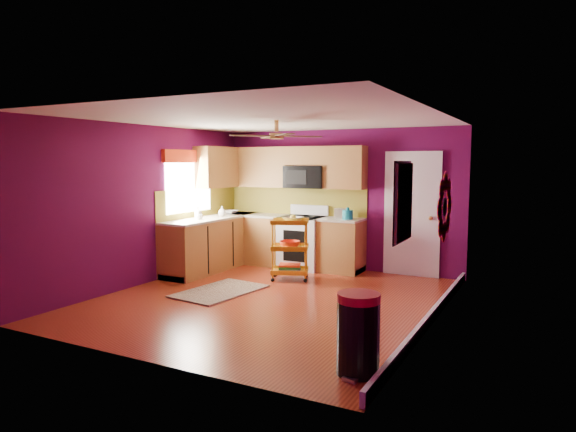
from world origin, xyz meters
The scene contains 18 objects.
ground centered at (0.00, 0.00, 0.00)m, with size 5.00×5.00×0.00m, color maroon.
room_envelope centered at (0.03, 0.00, 1.63)m, with size 4.54×5.04×2.52m.
lower_cabinets centered at (-1.35, 1.82, 0.43)m, with size 2.81×2.31×0.94m.
electric_range centered at (-0.55, 2.17, 0.48)m, with size 0.76×0.66×1.13m.
upper_cabinetry centered at (-1.24, 2.17, 1.80)m, with size 2.80×2.30×1.26m.
left_window centered at (-2.22, 1.05, 1.74)m, with size 0.08×1.35×1.08m.
panel_door centered at (1.35, 2.47, 1.02)m, with size 0.95×0.11×2.15m.
right_wall_art centered at (2.23, -0.34, 1.44)m, with size 0.04×2.74×1.04m.
ceiling_fan centered at (0.00, 0.20, 2.29)m, with size 1.01×1.01×0.26m.
shag_rug centered at (-0.87, 0.03, 0.01)m, with size 0.84×1.37×0.02m, color black.
rolling_cart centered at (-0.32, 1.24, 0.55)m, with size 0.71×0.63×1.08m.
trash_can centered at (1.95, -1.82, 0.37)m, with size 0.46×0.47×0.75m.
teal_kettle centered at (0.33, 2.12, 1.02)m, with size 0.18×0.18×0.21m.
toaster centered at (0.18, 2.21, 1.03)m, with size 0.22×0.15×0.18m, color beige.
soap_bottle_a centered at (-2.03, 1.04, 1.04)m, with size 0.09×0.09×0.20m, color #EA3F72.
soap_bottle_b centered at (-1.89, 1.57, 1.03)m, with size 0.14×0.14×0.18m, color white.
counter_dish centered at (-1.99, 2.00, 0.97)m, with size 0.27×0.27×0.07m, color white.
counter_cup centered at (-1.92, 0.95, 0.98)m, with size 0.11×0.11×0.09m, color white.
Camera 1 is at (3.48, -6.10, 1.92)m, focal length 32.00 mm.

